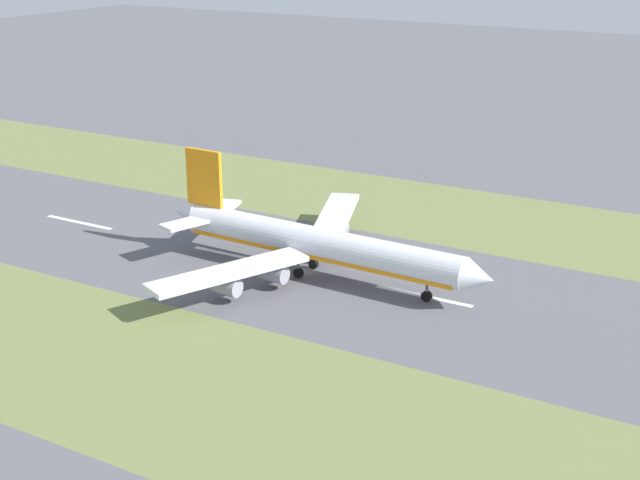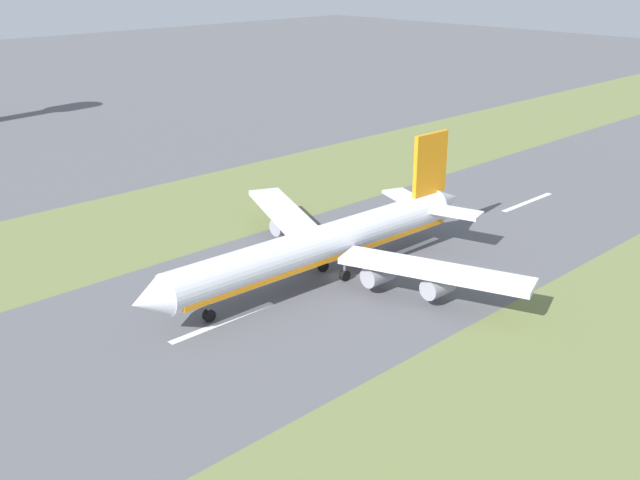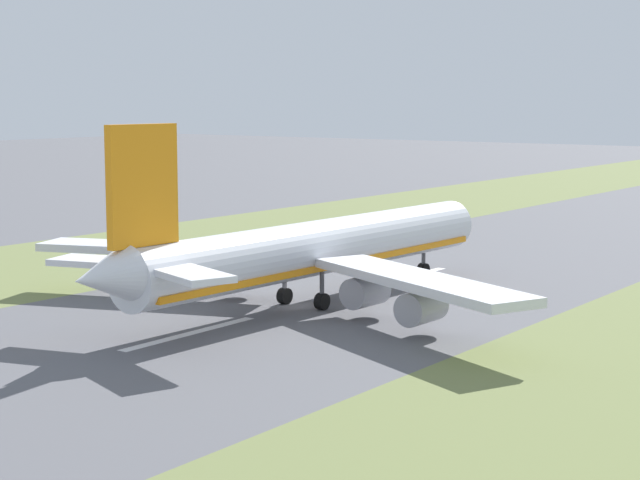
# 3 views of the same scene
# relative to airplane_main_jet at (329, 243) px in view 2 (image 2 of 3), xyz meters

# --- Properties ---
(ground_plane) EXTENTS (800.00, 800.00, 0.00)m
(ground_plane) POSITION_rel_airplane_main_jet_xyz_m (-0.90, -1.42, -6.02)
(ground_plane) COLOR #56565B
(grass_median_west) EXTENTS (40.00, 600.00, 0.01)m
(grass_median_west) POSITION_rel_airplane_main_jet_xyz_m (-45.90, -1.42, -6.02)
(grass_median_west) COLOR olive
(grass_median_west) RESTS_ON ground
(grass_median_east) EXTENTS (40.00, 600.00, 0.01)m
(grass_median_east) POSITION_rel_airplane_main_jet_xyz_m (44.10, -1.42, -6.02)
(grass_median_east) COLOR olive
(grass_median_east) RESTS_ON ground
(centreline_dash_near) EXTENTS (1.20, 18.00, 0.01)m
(centreline_dash_near) POSITION_rel_airplane_main_jet_xyz_m (-0.90, -58.10, -6.01)
(centreline_dash_near) COLOR silver
(centreline_dash_near) RESTS_ON ground
(centreline_dash_mid) EXTENTS (1.20, 18.00, 0.01)m
(centreline_dash_mid) POSITION_rel_airplane_main_jet_xyz_m (-0.90, -18.10, -6.01)
(centreline_dash_mid) COLOR silver
(centreline_dash_mid) RESTS_ON ground
(centreline_dash_far) EXTENTS (1.20, 18.00, 0.01)m
(centreline_dash_far) POSITION_rel_airplane_main_jet_xyz_m (-0.90, 21.90, -6.01)
(centreline_dash_far) COLOR silver
(centreline_dash_far) RESTS_ON ground
(airplane_main_jet) EXTENTS (64.10, 67.15, 20.20)m
(airplane_main_jet) POSITION_rel_airplane_main_jet_xyz_m (0.00, 0.00, 0.00)
(airplane_main_jet) COLOR silver
(airplane_main_jet) RESTS_ON ground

